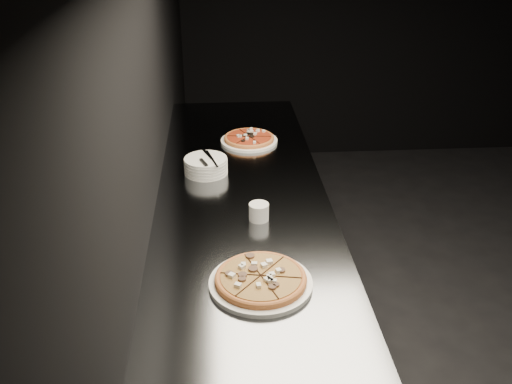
{
  "coord_description": "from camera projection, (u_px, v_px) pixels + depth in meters",
  "views": [
    {
      "loc": [
        -2.23,
        -2.25,
        2.07
      ],
      "look_at": [
        -2.08,
        -0.2,
        1.01
      ],
      "focal_mm": 40.0,
      "sensor_mm": 36.0,
      "label": 1
    }
  ],
  "objects": [
    {
      "name": "pizza_mushroom",
      "position": [
        261.0,
        280.0,
        1.89
      ],
      "size": [
        0.36,
        0.36,
        0.04
      ],
      "rotation": [
        0.0,
        0.0,
        -0.18
      ],
      "color": "white",
      "rests_on": "counter"
    },
    {
      "name": "cutlery",
      "position": [
        207.0,
        159.0,
        2.64
      ],
      "size": [
        0.07,
        0.21,
        0.01
      ],
      "rotation": [
        0.0,
        0.0,
        0.35
      ],
      "color": "silver",
      "rests_on": "plate_stack"
    },
    {
      "name": "pizza_tomato",
      "position": [
        249.0,
        139.0,
        3.01
      ],
      "size": [
        0.3,
        0.3,
        0.03
      ],
      "rotation": [
        0.0,
        0.0,
        -0.11
      ],
      "color": "white",
      "rests_on": "counter"
    },
    {
      "name": "plate_stack",
      "position": [
        206.0,
        166.0,
        2.67
      ],
      "size": [
        0.2,
        0.2,
        0.08
      ],
      "color": "white",
      "rests_on": "counter"
    },
    {
      "name": "ramekin",
      "position": [
        259.0,
        211.0,
        2.28
      ],
      "size": [
        0.08,
        0.08,
        0.07
      ],
      "color": "silver",
      "rests_on": "counter"
    },
    {
      "name": "counter",
      "position": [
        243.0,
        274.0,
        2.74
      ],
      "size": [
        0.74,
        2.44,
        0.92
      ],
      "color": "slate",
      "rests_on": "floor"
    },
    {
      "name": "wall_left",
      "position": [
        148.0,
        86.0,
        2.29
      ],
      "size": [
        0.02,
        5.0,
        2.8
      ],
      "primitive_type": "cube",
      "color": "black",
      "rests_on": "floor"
    }
  ]
}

